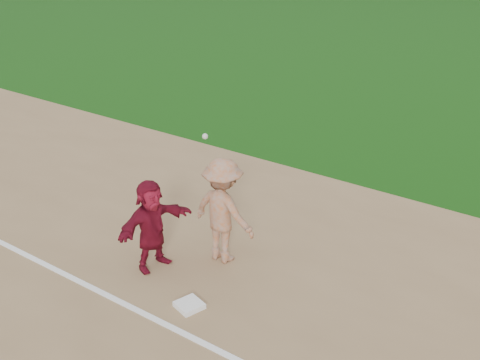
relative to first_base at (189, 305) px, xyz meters
The scene contains 5 objects.
ground 0.49m from the first_base, 142.00° to the left, with size 160.00×160.00×0.00m, color #13450D.
foul_line 0.63m from the first_base, 127.34° to the right, with size 60.00×0.10×0.01m, color white.
first_base is the anchor object (origin of this frame).
base_runner 1.48m from the first_base, 156.23° to the left, with size 1.41×0.45×1.52m, color maroon.
first_base_play 1.66m from the first_base, 106.60° to the left, with size 1.17×0.77×2.31m.
Camera 1 is at (5.20, -5.71, 5.38)m, focal length 45.00 mm.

